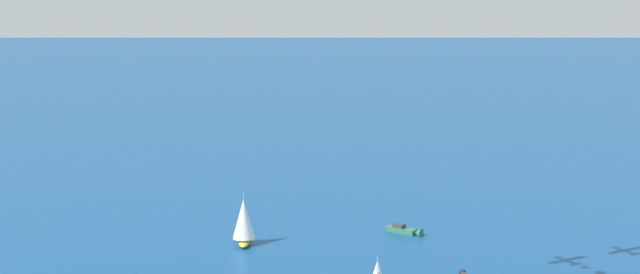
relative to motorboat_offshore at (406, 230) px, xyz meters
name	(u,v)px	position (x,y,z in m)	size (l,w,h in m)	color
motorboat_offshore	(406,230)	(0.00, 0.00, 0.00)	(9.43, 4.24, 2.65)	#33704C
sailboat_ahead	(244,221)	(-31.33, -22.74, 4.69)	(6.71, 9.41, 11.85)	gold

